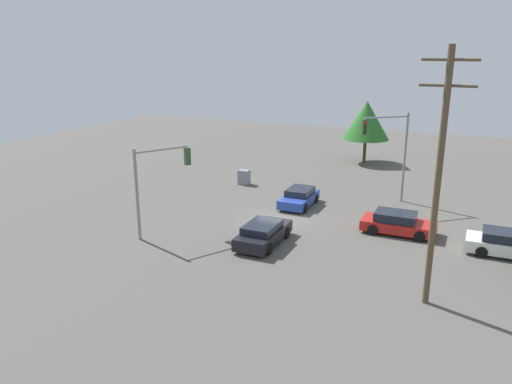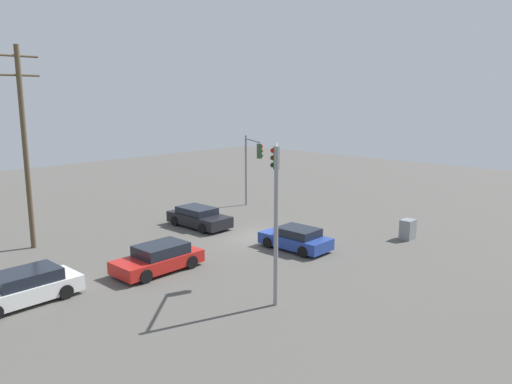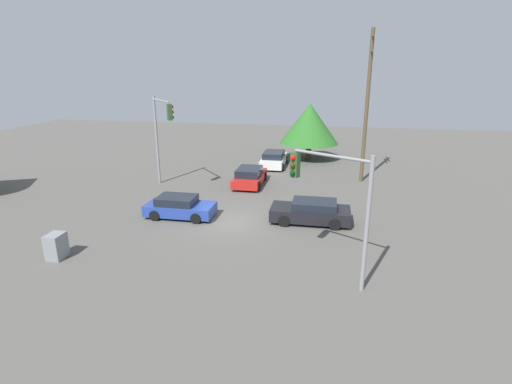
% 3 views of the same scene
% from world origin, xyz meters
% --- Properties ---
extents(ground_plane, '(80.00, 80.00, 0.00)m').
position_xyz_m(ground_plane, '(0.00, 0.00, 0.00)').
color(ground_plane, '#54514C').
extents(sedan_red, '(4.41, 2.06, 1.33)m').
position_xyz_m(sedan_red, '(7.65, 0.43, 0.64)').
color(sedan_red, red).
rests_on(sedan_red, ground_plane).
extents(sedan_blue, '(1.99, 4.03, 1.26)m').
position_xyz_m(sedan_blue, '(0.28, 3.19, 0.61)').
color(sedan_blue, '#233D93').
rests_on(sedan_blue, ground_plane).
extents(sedan_white, '(4.62, 2.06, 1.35)m').
position_xyz_m(sedan_white, '(13.83, -0.54, 0.65)').
color(sedan_white, silver).
rests_on(sedan_white, ground_plane).
extents(sedan_dark, '(2.05, 4.50, 1.30)m').
position_xyz_m(sedan_dark, '(0.80, -4.54, 0.64)').
color(sedan_dark, black).
rests_on(sedan_dark, ground_plane).
extents(traffic_signal_main, '(2.91, 2.57, 6.57)m').
position_xyz_m(traffic_signal_main, '(5.83, 6.43, 4.47)').
color(traffic_signal_main, gray).
rests_on(traffic_signal_main, ground_plane).
extents(traffic_signal_cross, '(1.97, 3.25, 5.50)m').
position_xyz_m(traffic_signal_cross, '(-5.47, -5.65, 3.78)').
color(traffic_signal_cross, gray).
rests_on(traffic_signal_cross, ground_plane).
extents(utility_pole_tall, '(2.20, 0.28, 11.18)m').
position_xyz_m(utility_pole_tall, '(10.22, -7.93, 5.89)').
color(utility_pole_tall, brown).
rests_on(utility_pole_tall, ground_plane).
extents(electrical_cabinet, '(0.89, 0.70, 1.20)m').
position_xyz_m(electrical_cabinet, '(-5.89, 6.87, 0.60)').
color(electrical_cabinet, gray).
rests_on(electrical_cabinet, ground_plane).
extents(tree_far, '(5.58, 5.58, 5.28)m').
position_xyz_m(tree_far, '(17.32, -3.40, 3.41)').
color(tree_far, '#4C3823').
rests_on(tree_far, ground_plane).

